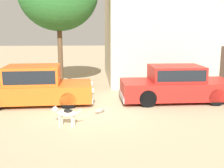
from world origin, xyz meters
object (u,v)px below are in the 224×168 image
object	(u,v)px
parked_sedan_second	(176,84)
stray_dog_spotted	(65,113)
parked_sedan_nearest	(34,85)
stray_cat	(100,111)

from	to	relation	value
parked_sedan_second	stray_dog_spotted	distance (m)	5.05
parked_sedan_nearest	parked_sedan_second	distance (m)	5.68
parked_sedan_nearest	stray_dog_spotted	bearing A→B (deg)	-64.12
parked_sedan_second	stray_dog_spotted	xyz separation A→B (m)	(-4.22, -2.77, -0.29)
parked_sedan_nearest	stray_dog_spotted	world-z (taller)	parked_sedan_nearest
stray_dog_spotted	parked_sedan_nearest	bearing A→B (deg)	-46.83
stray_cat	parked_sedan_second	bearing A→B (deg)	152.42
parked_sedan_nearest	stray_cat	distance (m)	2.97
parked_sedan_nearest	stray_dog_spotted	xyz separation A→B (m)	(1.47, -2.73, -0.31)
parked_sedan_nearest	stray_cat	world-z (taller)	parked_sedan_nearest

